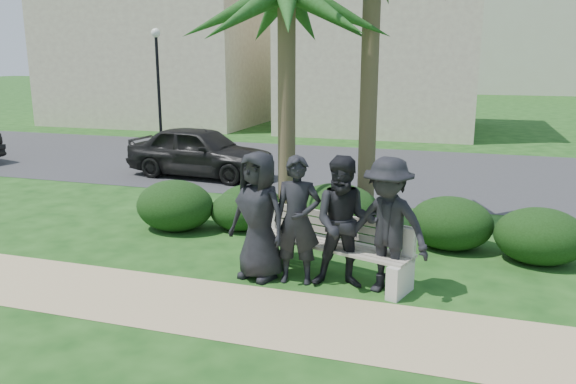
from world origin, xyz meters
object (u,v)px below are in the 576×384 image
(man_b, at_px, (297,220))
(man_c, at_px, (345,223))
(street_lamp, at_px, (157,64))
(man_a, at_px, (259,216))
(car_a, at_px, (200,152))
(man_d, at_px, (387,226))
(park_bench, at_px, (327,250))

(man_b, bearing_deg, man_c, -4.86)
(street_lamp, bearing_deg, man_a, -54.74)
(man_c, xyz_separation_m, car_a, (-5.32, 6.30, -0.25))
(man_a, relative_size, man_d, 1.00)
(man_a, distance_m, man_b, 0.58)
(man_a, bearing_deg, man_d, 17.73)
(park_bench, height_order, man_b, man_b)
(man_b, distance_m, car_a, 7.86)
(man_c, relative_size, car_a, 0.46)
(man_c, bearing_deg, car_a, 120.24)
(street_lamp, relative_size, man_c, 2.30)
(man_d, bearing_deg, man_a, -160.53)
(street_lamp, distance_m, man_d, 16.72)
(man_a, relative_size, car_a, 0.46)
(man_d, bearing_deg, man_b, -160.32)
(park_bench, xyz_separation_m, man_c, (0.32, -0.34, 0.54))
(man_c, bearing_deg, man_d, -11.74)
(man_d, bearing_deg, street_lamp, 149.34)
(street_lamp, xyz_separation_m, car_a, (4.87, -6.31, -2.26))
(street_lamp, xyz_separation_m, man_b, (9.52, -12.64, -2.02))
(car_a, bearing_deg, man_c, -134.39)
(man_c, distance_m, car_a, 8.25)
(park_bench, xyz_separation_m, man_a, (-0.93, -0.38, 0.54))
(man_c, xyz_separation_m, man_d, (0.58, -0.02, 0.01))
(park_bench, relative_size, man_c, 1.43)
(park_bench, height_order, car_a, car_a)
(man_b, relative_size, man_d, 0.98)
(street_lamp, distance_m, man_c, 16.34)
(street_lamp, xyz_separation_m, man_a, (8.94, -12.65, -2.01))
(man_d, height_order, car_a, man_d)
(man_b, bearing_deg, man_d, -7.15)
(man_b, bearing_deg, car_a, 118.28)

